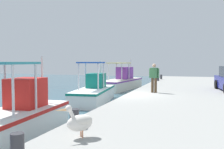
{
  "coord_description": "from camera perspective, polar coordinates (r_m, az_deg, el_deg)",
  "views": [
    {
      "loc": [
        -13.31,
        -3.6,
        2.65
      ],
      "look_at": [
        5.82,
        2.82,
        1.58
      ],
      "focal_mm": 38.7,
      "sensor_mm": 36.0,
      "label": 1
    }
  ],
  "objects": [
    {
      "name": "fishing_boat_second",
      "position": [
        9.24,
        -21.25,
        -9.3
      ],
      "size": [
        4.75,
        2.19,
        2.87
      ],
      "color": "white",
      "rests_on": "ground"
    },
    {
      "name": "mooring_bollard_third",
      "position": [
        23.67,
        10.85,
        -0.93
      ],
      "size": [
        0.22,
        0.22,
        0.46
      ],
      "primitive_type": "cylinder",
      "color": "#333338",
      "rests_on": "quay_pier"
    },
    {
      "name": "fisherman_standing",
      "position": [
        14.62,
        9.91,
        -0.49
      ],
      "size": [
        0.33,
        0.62,
        1.73
      ],
      "color": "#4C3823",
      "rests_on": "quay_pier"
    },
    {
      "name": "fishing_boat_third",
      "position": [
        15.81,
        -4.3,
        -4.17
      ],
      "size": [
        5.5,
        2.47,
        2.77
      ],
      "color": "white",
      "rests_on": "ground"
    },
    {
      "name": "mooring_bollard_second",
      "position": [
        7.0,
        -8.89,
        -10.15
      ],
      "size": [
        0.27,
        0.27,
        0.51
      ],
      "primitive_type": "cylinder",
      "color": "#333338",
      "rests_on": "quay_pier"
    },
    {
      "name": "mooring_bollard_nearest",
      "position": [
        5.13,
        -21.45,
        -15.43
      ],
      "size": [
        0.26,
        0.26,
        0.49
      ],
      "primitive_type": "cylinder",
      "color": "#333338",
      "rests_on": "quay_pier"
    },
    {
      "name": "pelican",
      "position": [
        6.02,
        -7.61,
        -10.93
      ],
      "size": [
        0.83,
        0.82,
        0.82
      ],
      "color": "tan",
      "rests_on": "quay_pier"
    },
    {
      "name": "mooring_bollard_fourth",
      "position": [
        26.0,
        11.54,
        -0.55
      ],
      "size": [
        0.22,
        0.22,
        0.49
      ],
      "primitive_type": "cylinder",
      "color": "#333338",
      "rests_on": "quay_pier"
    },
    {
      "name": "fishing_boat_fourth",
      "position": [
        23.26,
        2.35,
        -1.72
      ],
      "size": [
        6.7,
        2.72,
        2.97
      ],
      "color": "silver",
      "rests_on": "ground"
    },
    {
      "name": "quay_pier",
      "position": [
        13.58,
        24.36,
        -6.77
      ],
      "size": [
        36.0,
        10.0,
        0.8
      ],
      "primitive_type": "cube",
      "color": "#9E9E99",
      "rests_on": "ground"
    }
  ]
}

